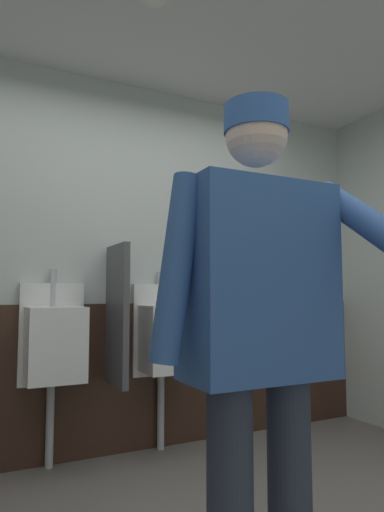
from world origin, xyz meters
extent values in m
cube|color=silver|center=(0.00, 1.62, 1.31)|extent=(4.74, 0.12, 2.61)
cube|color=#382319|center=(0.00, 1.55, 0.51)|extent=(4.14, 0.03, 1.01)
cube|color=white|center=(-0.47, 1.53, 0.83)|extent=(0.40, 0.05, 0.65)
cube|color=white|center=(-0.47, 1.36, 0.78)|extent=(0.34, 0.30, 0.45)
cylinder|color=#B7BABF|center=(-0.47, 1.52, 1.12)|extent=(0.04, 0.04, 0.24)
cylinder|color=#B7BABF|center=(-0.47, 1.49, 0.28)|extent=(0.05, 0.05, 0.55)
cube|color=white|center=(0.28, 1.53, 0.83)|extent=(0.40, 0.05, 0.65)
cube|color=white|center=(0.28, 1.36, 0.78)|extent=(0.34, 0.30, 0.45)
cylinder|color=#B7BABF|center=(0.28, 1.52, 1.12)|extent=(0.04, 0.04, 0.24)
cylinder|color=#B7BABF|center=(0.28, 1.49, 0.28)|extent=(0.05, 0.05, 0.55)
cube|color=#4C4C51|center=(-0.10, 1.33, 0.95)|extent=(0.04, 0.40, 0.90)
cylinder|color=#2D3342|center=(-0.01, -0.29, 0.41)|extent=(0.14, 0.14, 0.82)
cube|color=#335999|center=(-0.12, -0.29, 1.13)|extent=(0.48, 0.24, 0.62)
cylinder|color=#335999|center=(-0.41, -0.29, 1.16)|extent=(0.17, 0.09, 0.56)
cylinder|color=#335999|center=(0.16, -0.52, 1.28)|extent=(0.09, 0.50, 0.39)
sphere|color=beige|center=(-0.12, -0.29, 1.60)|extent=(0.20, 0.20, 0.20)
cylinder|color=#335999|center=(-0.12, -0.29, 1.65)|extent=(0.21, 0.21, 0.09)
camera|label=1|loc=(-0.93, -1.46, 1.08)|focal=31.05mm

